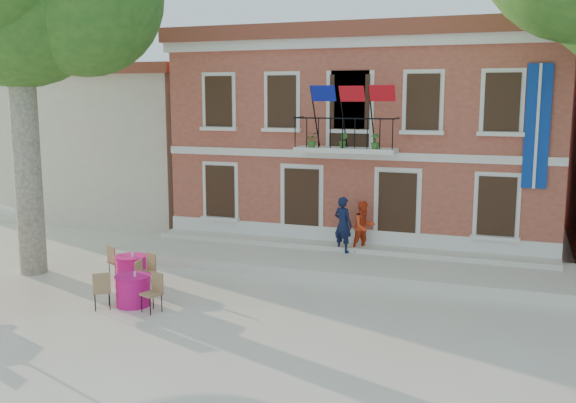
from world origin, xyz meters
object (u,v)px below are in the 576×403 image
(cafe_table_1, at_px, (133,289))
(cafe_table_3, at_px, (131,268))
(pedestrian_orange, at_px, (364,227))
(pedestrian_navy, at_px, (343,225))

(cafe_table_1, relative_size, cafe_table_3, 0.97)
(cafe_table_1, bearing_deg, pedestrian_orange, 55.13)
(pedestrian_navy, height_order, cafe_table_1, pedestrian_navy)
(pedestrian_orange, distance_m, cafe_table_3, 7.24)
(cafe_table_3, bearing_deg, cafe_table_1, -55.15)
(pedestrian_navy, bearing_deg, pedestrian_orange, -133.56)
(pedestrian_orange, bearing_deg, cafe_table_1, -169.63)
(cafe_table_1, distance_m, cafe_table_3, 2.06)
(pedestrian_navy, bearing_deg, cafe_table_1, 80.82)
(pedestrian_navy, xyz_separation_m, cafe_table_1, (-3.77, -6.01, -0.76))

